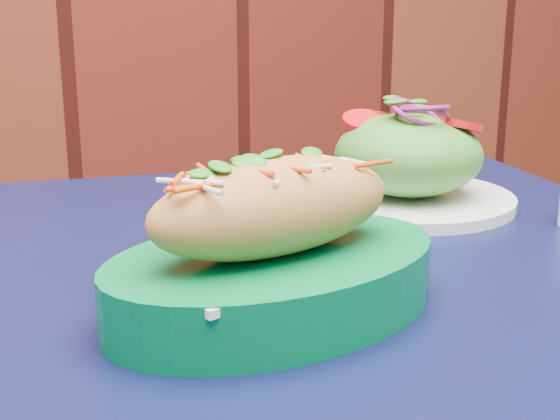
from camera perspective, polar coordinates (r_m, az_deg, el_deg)
name	(u,v)px	position (r m, az deg, el deg)	size (l,w,h in m)	color
cafe_table	(292,369)	(0.68, 0.89, -11.57)	(0.94, 0.94, 0.75)	black
banh_mi_basket	(274,252)	(0.56, -0.41, -3.08)	(0.29, 0.21, 0.12)	#006933
salad_plate	(408,163)	(0.85, 9.33, 3.42)	(0.23, 0.23, 0.12)	white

